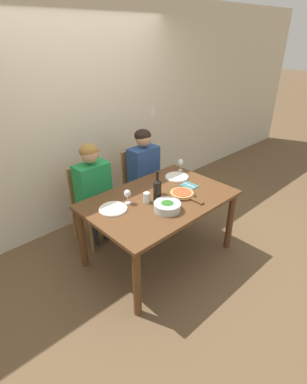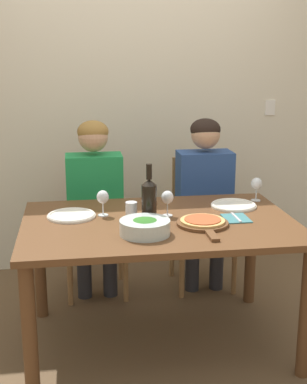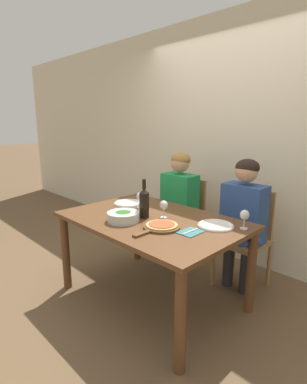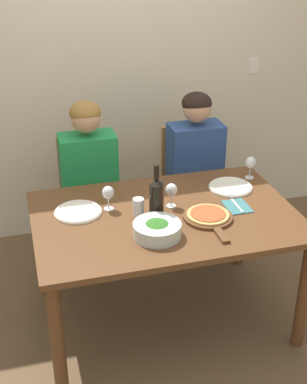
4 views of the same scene
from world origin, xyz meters
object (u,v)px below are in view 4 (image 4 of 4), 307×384
Objects in this scene: person_man at (196,160)px; fork_on_napkin at (237,206)px; wine_bottle at (157,198)px; chair_right at (190,183)px; dinner_plate_left at (78,212)px; person_woman at (89,171)px; pizza_on_board at (209,217)px; wine_glass_right at (251,164)px; broccoli_bowl at (157,230)px; wine_glass_centre at (171,191)px; wine_glass_left at (108,194)px; water_tumbler at (138,207)px; dinner_plate_right at (230,187)px; chair_left at (89,196)px.

person_man is 6.87× the size of fork_on_napkin.
person_man is at bearing 56.29° from wine_bottle.
chair_right is 1.19m from dinner_plate_left.
person_man is 4.44× the size of dinner_plate_left.
person_woman reaches higher than dinner_plate_left.
chair_right is at bearing 76.98° from pizza_on_board.
wine_bottle is at bearing -154.50° from wine_glass_right.
broccoli_bowl is 0.58m from fork_on_napkin.
wine_glass_centre is at bearing -158.65° from wine_glass_right.
wine_glass_left reaches higher than dinner_plate_left.
wine_glass_right is (0.79, 0.54, 0.06)m from broccoli_bowl.
wine_glass_centre is 0.41m from fork_on_napkin.
wine_glass_right is 0.88m from water_tumbler.
wine_glass_centre reaches higher than dinner_plate_right.
person_woman and person_man have the same top height.
wine_bottle reaches higher than wine_glass_left.
broccoli_bowl is at bearing -104.63° from wine_bottle.
wine_bottle reaches higher than dinner_plate_left.
fork_on_napkin is at bearing 19.15° from broccoli_bowl.
chair_left is 1.12m from broccoli_bowl.
person_man is 0.48m from wine_glass_right.
wine_glass_centre is at bearing -116.84° from chair_right.
dinner_plate_left is 1.18m from wine_glass_right.
water_tumbler reaches higher than pizza_on_board.
fork_on_napkin is at bearing -90.43° from person_man.
dinner_plate_right is at bearing -31.89° from person_woman.
chair_right is 3.34× the size of dinner_plate_right.
fork_on_napkin is (-0.06, -0.24, -0.01)m from dinner_plate_right.
wine_bottle is 1.20× the size of dinner_plate_left.
person_woman reaches higher than broccoli_bowl.
water_tumbler is at bearing -77.75° from chair_left.
chair_right is 1.05m from water_tumbler.
person_man is at bearing -90.00° from chair_right.
water_tumbler is (0.15, -0.12, -0.05)m from wine_glass_left.
dinner_plate_right is 0.81m from wine_glass_left.
chair_left is 2.79× the size of wine_bottle.
person_man reaches higher than fork_on_napkin.
wine_bottle reaches higher than wine_glass_centre.
broccoli_bowl is at bearing -78.35° from chair_left.
fork_on_napkin is (-0.01, -0.87, 0.26)m from chair_right.
person_man is at bearing 0.00° from person_woman.
chair_left reaches higher than wine_glass_right.
chair_left is 3.34× the size of dinner_plate_left.
wine_glass_right reaches higher than pizza_on_board.
pizza_on_board is 2.81× the size of wine_glass_right.
broccoli_bowl is (0.22, -1.06, 0.29)m from chair_left.
person_man is 1.10m from dinner_plate_left.
dinner_plate_right is at bearing -85.17° from chair_right.
person_man is 0.52m from dinner_plate_right.
dinner_plate_right is at bearing -37.11° from chair_left.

